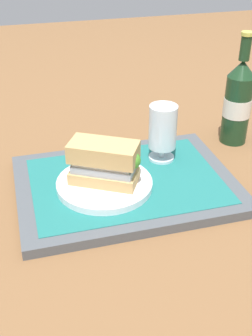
{
  "coord_description": "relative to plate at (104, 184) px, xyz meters",
  "views": [
    {
      "loc": [
        -0.2,
        -0.72,
        0.5
      ],
      "look_at": [
        0.0,
        0.0,
        0.05
      ],
      "focal_mm": 46.52,
      "sensor_mm": 36.0,
      "label": 1
    }
  ],
  "objects": [
    {
      "name": "ground_plane",
      "position": [
        0.05,
        0.01,
        -0.03
      ],
      "size": [
        3.0,
        3.0,
        0.0
      ],
      "primitive_type": "plane",
      "color": "brown"
    },
    {
      "name": "tray",
      "position": [
        0.05,
        0.01,
        -0.02
      ],
      "size": [
        0.44,
        0.32,
        0.02
      ],
      "primitive_type": "cube",
      "color": "#4C5156",
      "rests_on": "ground_plane"
    },
    {
      "name": "placemat",
      "position": [
        0.05,
        0.01,
        -0.01
      ],
      "size": [
        0.38,
        0.27,
        0.0
      ],
      "primitive_type": "cube",
      "color": "#1E6B66",
      "rests_on": "tray"
    },
    {
      "name": "plate",
      "position": [
        0.0,
        0.0,
        0.0
      ],
      "size": [
        0.19,
        0.19,
        0.01
      ],
      "primitive_type": "cylinder",
      "color": "white",
      "rests_on": "placemat"
    },
    {
      "name": "sandwich",
      "position": [
        0.0,
        -0.0,
        0.05
      ],
      "size": [
        0.14,
        0.12,
        0.08
      ],
      "rotation": [
        0.0,
        0.0,
        -0.52
      ],
      "color": "tan",
      "rests_on": "plate"
    },
    {
      "name": "beer_glass",
      "position": [
        0.15,
        0.08,
        0.06
      ],
      "size": [
        0.06,
        0.06,
        0.12
      ],
      "color": "silver",
      "rests_on": "placemat"
    },
    {
      "name": "beer_bottle",
      "position": [
        0.36,
        0.15,
        0.08
      ],
      "size": [
        0.07,
        0.07,
        0.27
      ],
      "color": "#19381E",
      "rests_on": "ground_plane"
    }
  ]
}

